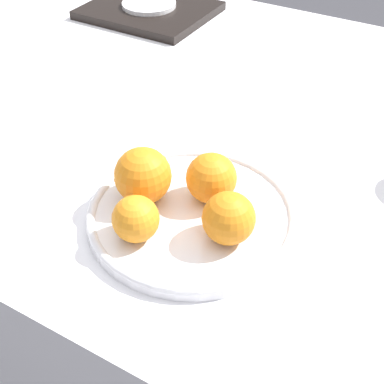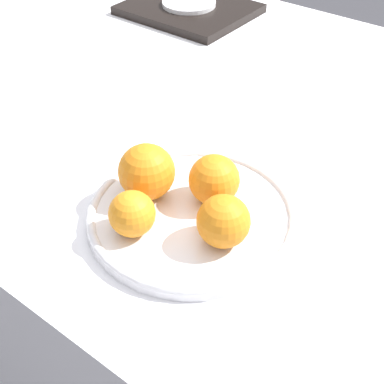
{
  "view_description": "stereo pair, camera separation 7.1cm",
  "coord_description": "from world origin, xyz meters",
  "views": [
    {
      "loc": [
        0.41,
        -0.75,
        1.23
      ],
      "look_at": [
        0.14,
        -0.28,
        0.78
      ],
      "focal_mm": 50.0,
      "sensor_mm": 36.0,
      "label": 1
    },
    {
      "loc": [
        0.47,
        -0.71,
        1.23
      ],
      "look_at": [
        0.14,
        -0.28,
        0.78
      ],
      "focal_mm": 50.0,
      "sensor_mm": 36.0,
      "label": 2
    }
  ],
  "objects": [
    {
      "name": "side_plate",
      "position": [
        -0.32,
        0.31,
        0.75
      ],
      "size": [
        0.13,
        0.13,
        0.01
      ],
      "color": "white",
      "rests_on": "serving_tray"
    },
    {
      "name": "ground_plane",
      "position": [
        0.0,
        0.0,
        0.0
      ],
      "size": [
        12.0,
        12.0,
        0.0
      ],
      "primitive_type": "plane",
      "color": "#38383D"
    },
    {
      "name": "orange_0",
      "position": [
        0.15,
        -0.24,
        0.77
      ],
      "size": [
        0.07,
        0.07,
        0.07
      ],
      "color": "orange",
      "rests_on": "fruit_platter"
    },
    {
      "name": "fruit_platter",
      "position": [
        0.14,
        -0.28,
        0.74
      ],
      "size": [
        0.29,
        0.29,
        0.02
      ],
      "color": "silver",
      "rests_on": "table"
    },
    {
      "name": "serving_tray",
      "position": [
        -0.32,
        0.31,
        0.74
      ],
      "size": [
        0.29,
        0.24,
        0.02
      ],
      "color": "black",
      "rests_on": "table"
    },
    {
      "name": "table",
      "position": [
        0.0,
        0.0,
        0.36
      ],
      "size": [
        1.59,
        1.03,
        0.73
      ],
      "color": "white",
      "rests_on": "ground_plane"
    },
    {
      "name": "orange_2",
      "position": [
        0.1,
        -0.36,
        0.77
      ],
      "size": [
        0.06,
        0.06,
        0.06
      ],
      "color": "orange",
      "rests_on": "fruit_platter"
    },
    {
      "name": "orange_3",
      "position": [
        0.2,
        -0.3,
        0.77
      ],
      "size": [
        0.07,
        0.07,
        0.07
      ],
      "color": "orange",
      "rests_on": "fruit_platter"
    },
    {
      "name": "orange_1",
      "position": [
        0.07,
        -0.29,
        0.78
      ],
      "size": [
        0.08,
        0.08,
        0.08
      ],
      "color": "orange",
      "rests_on": "fruit_platter"
    }
  ]
}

